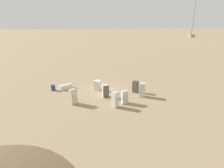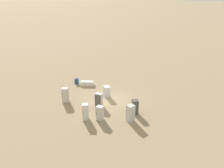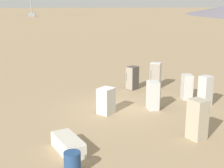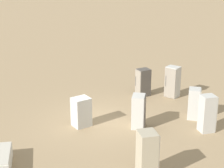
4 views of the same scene
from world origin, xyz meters
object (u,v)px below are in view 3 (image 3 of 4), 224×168
Objects in this scene: discarded_fridge_2 at (205,91)px; discarded_fridge_5 at (198,119)px; discarded_fridge_3 at (68,144)px; rusty_barrel at (72,163)px; discarded_fridge_7 at (106,101)px; discarded_fridge_0 at (153,95)px; discarded_fridge_4 at (155,75)px; discarded_fridge_1 at (187,87)px; discarded_fridge_6 at (132,78)px.

discarded_fridge_5 reaches higher than discarded_fridge_2.
discarded_fridge_3 is 2.51× the size of rusty_barrel.
discarded_fridge_0 is at bearing -38.42° from discarded_fridge_7.
discarded_fridge_0 is at bearing -112.77° from discarded_fridge_2.
rusty_barrel is at bearing -76.13° from discarded_fridge_2.
discarded_fridge_3 is 1.12× the size of discarded_fridge_5.
discarded_fridge_7 reaches higher than rusty_barrel.
discarded_fridge_5 is at bearing -54.23° from discarded_fridge_2.
discarded_fridge_4 is (1.65, -4.36, 0.02)m from discarded_fridge_2.
discarded_fridge_6 reaches higher than discarded_fridge_1.
discarded_fridge_7 is at bearing -161.84° from discarded_fridge_5.
discarded_fridge_2 is 4.94m from discarded_fridge_5.
discarded_fridge_4 is (-1.53, -4.45, 0.10)m from discarded_fridge_0.
discarded_fridge_7 is at bearing -109.40° from rusty_barrel.
discarded_fridge_5 is at bearing -92.85° from discarded_fridge_7.
discarded_fridge_6 is 1.99× the size of rusty_barrel.
discarded_fridge_0 is 4.71m from discarded_fridge_4.
discarded_fridge_3 is (7.56, 5.97, -0.48)m from discarded_fridge_1.
discarded_fridge_3 is at bearing -84.96° from discarded_fridge_2.
rusty_barrel is (4.66, 10.57, -0.40)m from discarded_fridge_6.
discarded_fridge_5 is (0.81, 8.64, 0.00)m from discarded_fridge_4.
discarded_fridge_4 is 6.37m from discarded_fridge_7.
discarded_fridge_4 is at bearing 176.33° from discarded_fridge_2.
rusty_barrel is at bearing -39.33° from discarded_fridge_1.
discarded_fridge_5 reaches higher than discarded_fridge_7.
discarded_fridge_6 is at bearing 162.64° from discarded_fridge_5.
discarded_fridge_2 is 9.31m from discarded_fridge_3.
discarded_fridge_7 is (-2.18, -4.19, 0.41)m from discarded_fridge_3.
discarded_fridge_5 reaches higher than discarded_fridge_0.
discarded_fridge_0 is 0.89× the size of discarded_fridge_4.
discarded_fridge_2 reaches higher than discarded_fridge_6.
discarded_fridge_7 is (5.91, 0.37, -0.17)m from discarded_fridge_2.
discarded_fridge_5 is 8.60m from discarded_fridge_6.
discarded_fridge_4 is 1.26× the size of discarded_fridge_7.
discarded_fridge_2 is 4.67m from discarded_fridge_4.
discarded_fridge_4 reaches higher than discarded_fridge_7.
rusty_barrel is (5.54, 2.02, -0.50)m from discarded_fridge_5.
rusty_barrel is at bearing -153.66° from discarded_fridge_7.
discarded_fridge_0 is 2.00× the size of rusty_barrel.
discarded_fridge_3 is at bearing 82.30° from discarded_fridge_4.
discarded_fridge_2 is 1.24× the size of discarded_fridge_7.
discarded_fridge_4 is 1.70m from discarded_fridge_6.
discarded_fridge_4 reaches higher than discarded_fridge_1.
discarded_fridge_1 is 5.66m from discarded_fridge_7.
discarded_fridge_1 is 4.01m from discarded_fridge_6.
discarded_fridge_0 is 1.13× the size of discarded_fridge_7.
discarded_fridge_7 is 6.30m from rusty_barrel.
rusty_barrel reaches higher than discarded_fridge_3.
discarded_fridge_2 reaches higher than discarded_fridge_0.
rusty_barrel is at bearing 119.64° from discarded_fridge_6.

